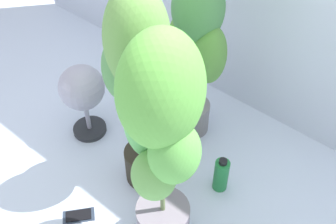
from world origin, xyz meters
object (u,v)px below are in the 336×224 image
(cell_phone, at_px, (79,216))
(potted_plant_center, at_px, (136,72))
(potted_plant_front_right, at_px, (160,139))
(nutrient_bottle, at_px, (221,175))
(floor_fan, at_px, (82,90))
(potted_plant_back_center, at_px, (197,44))

(cell_phone, bearing_deg, potted_plant_center, 121.58)
(potted_plant_center, bearing_deg, potted_plant_front_right, -33.87)
(cell_phone, bearing_deg, nutrient_bottle, 94.13)
(potted_plant_center, xyz_separation_m, floor_fan, (-0.41, 0.02, -0.35))
(potted_plant_center, height_order, potted_plant_back_center, potted_plant_center)
(potted_plant_back_center, bearing_deg, floor_fan, -138.18)
(potted_plant_front_right, relative_size, nutrient_bottle, 5.23)
(potted_plant_front_right, bearing_deg, nutrient_bottle, 82.58)
(potted_plant_back_center, height_order, floor_fan, potted_plant_back_center)
(potted_plant_center, relative_size, potted_plant_front_right, 0.96)
(potted_plant_front_right, distance_m, cell_phone, 0.75)
(potted_plant_center, distance_m, potted_plant_back_center, 0.41)
(potted_plant_front_right, height_order, nutrient_bottle, potted_plant_front_right)
(potted_plant_front_right, height_order, cell_phone, potted_plant_front_right)
(potted_plant_back_center, relative_size, nutrient_bottle, 4.44)
(potted_plant_back_center, distance_m, cell_phone, 0.95)
(potted_plant_front_right, xyz_separation_m, cell_phone, (-0.35, -0.17, -0.64))
(potted_plant_front_right, xyz_separation_m, nutrient_bottle, (0.05, 0.37, -0.55))
(potted_plant_center, distance_m, cell_phone, 0.74)
(nutrient_bottle, bearing_deg, potted_plant_front_right, -97.42)
(potted_plant_back_center, xyz_separation_m, cell_phone, (-0.07, -0.77, -0.56))
(floor_fan, bearing_deg, potted_plant_back_center, 49.42)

